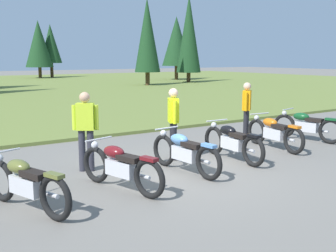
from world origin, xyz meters
TOP-DOWN VIEW (x-y plane):
  - ground_plane at (0.00, 0.00)m, footprint 140.00×140.00m
  - motorcycle_olive at (-3.29, -0.38)m, footprint 0.91×2.01m
  - motorcycle_maroon at (-1.60, -0.29)m, footprint 0.80×2.05m
  - motorcycle_sky_blue at (0.02, 0.01)m, footprint 0.62×2.10m
  - motorcycle_black at (1.56, 0.25)m, footprint 0.62×2.10m
  - motorcycle_orange at (3.29, 0.55)m, footprint 0.62×2.10m
  - motorcycle_british_green at (4.90, 0.80)m, footprint 0.74×2.07m
  - rider_in_hivis_vest at (-1.64, 1.23)m, footprint 0.48×0.38m
  - rider_near_row_end at (0.46, 1.08)m, footprint 0.35×0.50m
  - rider_checking_bike at (3.47, 1.78)m, footprint 0.44×0.40m

SIDE VIEW (x-z plane):
  - ground_plane at x=0.00m, z-range 0.00..0.00m
  - motorcycle_olive at x=-3.29m, z-range 0.00..0.88m
  - motorcycle_maroon at x=-1.60m, z-range 0.00..0.88m
  - motorcycle_sky_blue at x=0.02m, z-range 0.00..0.88m
  - motorcycle_black at x=1.56m, z-range 0.00..0.88m
  - motorcycle_orange at x=3.29m, z-range 0.00..0.88m
  - motorcycle_british_green at x=4.90m, z-range 0.00..0.88m
  - rider_in_hivis_vest at x=-1.64m, z-range 0.11..1.78m
  - rider_near_row_end at x=0.46m, z-range 0.11..1.78m
  - rider_checking_bike at x=3.47m, z-range 0.11..1.78m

